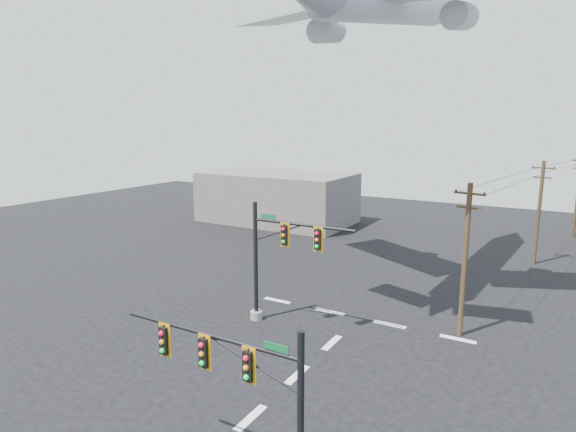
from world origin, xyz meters
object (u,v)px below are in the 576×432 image
Objects in this scene: signal_mast_far at (275,261)px; utility_pole_a at (465,258)px; utility_pole_b at (539,211)px; airliner at (390,2)px; signal_mast_near at (249,400)px.

signal_mast_far is 10.85m from utility_pole_a.
utility_pole_b is 0.33× the size of airliner.
utility_pole_a is (10.07, 4.01, 0.66)m from signal_mast_far.
signal_mast_far is at bearing 118.38° from signal_mast_near.
signal_mast_far is 0.27× the size of airliner.
utility_pole_b is 21.99m from airliner.
signal_mast_near is at bearing -87.62° from utility_pole_a.
utility_pole_b is at bearing -34.47° from airliner.
signal_mast_near is 16.66m from utility_pole_a.
signal_mast_near is 0.81× the size of utility_pole_b.
signal_mast_far is at bearing 164.10° from airliner.
signal_mast_near is at bearing -61.62° from signal_mast_far.
signal_mast_near is at bearing -94.85° from utility_pole_b.
airliner is at bearing -121.98° from utility_pole_b.
signal_mast_far is 0.84× the size of utility_pole_a.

